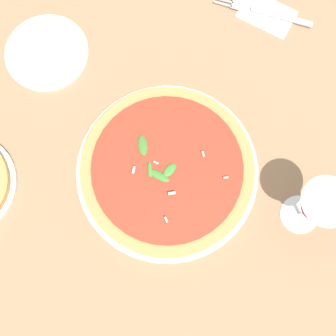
{
  "coord_description": "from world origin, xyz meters",
  "views": [
    {
      "loc": [
        -0.17,
        0.14,
        0.89
      ],
      "look_at": [
        -0.03,
        -0.0,
        0.03
      ],
      "focal_mm": 50.0,
      "sensor_mm": 36.0,
      "label": 1
    }
  ],
  "objects_px": {
    "pizza_arugula_main": "(168,170)",
    "side_plate_white": "(47,52)",
    "fork": "(264,12)",
    "wine_glass": "(319,205)"
  },
  "relations": [
    {
      "from": "pizza_arugula_main",
      "to": "side_plate_white",
      "type": "height_order",
      "value": "pizza_arugula_main"
    },
    {
      "from": "fork",
      "to": "side_plate_white",
      "type": "bearing_deg",
      "value": 29.04
    },
    {
      "from": "side_plate_white",
      "to": "fork",
      "type": "bearing_deg",
      "value": -125.1
    },
    {
      "from": "wine_glass",
      "to": "side_plate_white",
      "type": "bearing_deg",
      "value": 9.52
    },
    {
      "from": "pizza_arugula_main",
      "to": "side_plate_white",
      "type": "bearing_deg",
      "value": -1.74
    },
    {
      "from": "side_plate_white",
      "to": "wine_glass",
      "type": "bearing_deg",
      "value": -170.48
    },
    {
      "from": "wine_glass",
      "to": "fork",
      "type": "xyz_separation_m",
      "value": [
        0.33,
        -0.28,
        -0.11
      ]
    },
    {
      "from": "pizza_arugula_main",
      "to": "wine_glass",
      "type": "height_order",
      "value": "wine_glass"
    },
    {
      "from": "wine_glass",
      "to": "pizza_arugula_main",
      "type": "bearing_deg",
      "value": 24.58
    },
    {
      "from": "fork",
      "to": "side_plate_white",
      "type": "relative_size",
      "value": 1.15
    }
  ]
}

